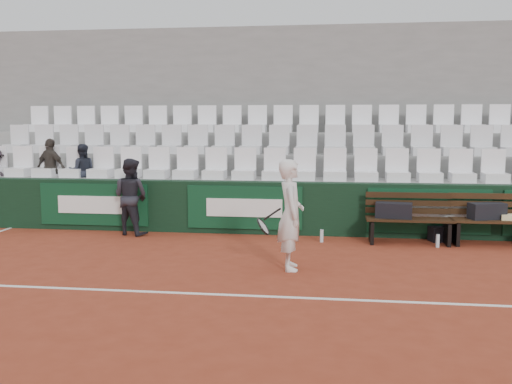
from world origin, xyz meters
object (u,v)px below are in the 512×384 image
tennis_player (290,215)px  spectator_b (50,147)px  sports_bag_ground (442,234)px  sports_bag_left (394,210)px  sports_bag_right (487,211)px  ball_kid (131,197)px  spectator_c (81,150)px  water_bottle_far (438,241)px  water_bottle_near (322,236)px  bench_left (409,231)px  bench_right (494,232)px

tennis_player → spectator_b: size_ratio=1.29×
sports_bag_ground → sports_bag_left: bearing=-163.4°
sports_bag_right → ball_kid: size_ratio=0.42×
sports_bag_right → spectator_c: bearing=172.9°
water_bottle_far → spectator_c: spectator_c is taller
sports_bag_ground → spectator_c: bearing=173.5°
water_bottle_near → sports_bag_ground: bearing=9.7°
bench_left → sports_bag_right: bearing=4.6°
sports_bag_left → ball_kid: bearing=178.5°
sports_bag_ground → water_bottle_near: sports_bag_ground is taller
ball_kid → spectator_c: bearing=-16.1°
spectator_c → tennis_player: bearing=124.3°
spectator_b → sports_bag_left: bearing=-171.2°
sports_bag_left → spectator_c: spectator_c is taller
sports_bag_left → sports_bag_right: sports_bag_right is taller
ball_kid → sports_bag_ground: bearing=-160.4°
sports_bag_ground → spectator_b: 8.02m
bench_left → spectator_c: spectator_c is taller
water_bottle_near → spectator_c: bearing=166.8°
sports_bag_left → sports_bag_right: bearing=3.4°
bench_right → ball_kid: 6.63m
sports_bag_right → sports_bag_ground: size_ratio=1.40×
spectator_c → water_bottle_far: bearing=147.7°
sports_bag_right → tennis_player: bearing=-146.8°
sports_bag_right → spectator_c: 7.98m
sports_bag_ground → spectator_b: bearing=174.1°
spectator_c → sports_bag_right: bearing=151.5°
sports_bag_left → sports_bag_ground: size_ratio=1.46×
bench_right → water_bottle_far: bearing=-162.3°
bench_left → water_bottle_near: bearing=-176.6°
water_bottle_near → ball_kid: bearing=176.3°
sports_bag_ground → ball_kid: 5.80m
spectator_c → water_bottle_near: bearing=145.4°
bench_right → sports_bag_ground: bearing=165.6°
sports_bag_right → water_bottle_far: bearing=-157.4°
sports_bag_right → water_bottle_near: bearing=-176.0°
water_bottle_near → bench_right: bearing=2.9°
tennis_player → bench_right: bearing=31.6°
bench_left → bench_right: 1.46m
water_bottle_far → spectator_c: bearing=169.1°
sports_bag_left → spectator_c: bearing=170.3°
water_bottle_near → water_bottle_far: water_bottle_near is taller
water_bottle_near → spectator_b: spectator_b is taller
spectator_b → tennis_player: bearing=166.9°
sports_bag_right → bench_right: bearing=-20.4°
bench_right → ball_kid: bearing=179.3°
sports_bag_left → tennis_player: tennis_player is taller
water_bottle_far → sports_bag_right: bearing=22.6°
bench_left → tennis_player: (-1.95, -2.04, 0.58)m
bench_left → tennis_player: tennis_player is taller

